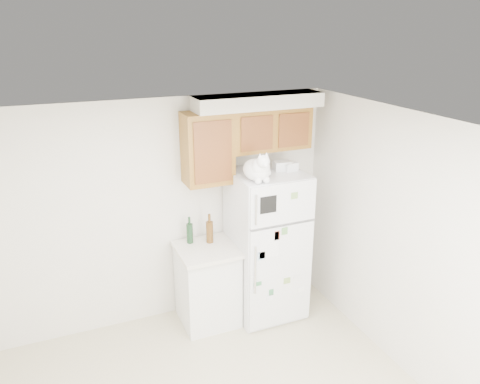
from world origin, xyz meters
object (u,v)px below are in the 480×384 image
refrigerator (267,245)px  bottle_green (190,230)px  storage_box_back (282,166)px  storage_box_front (290,167)px  cat (258,169)px  base_counter (207,284)px  bottle_amber (210,228)px

refrigerator → bottle_green: 0.88m
storage_box_back → storage_box_front: storage_box_back is taller
refrigerator → storage_box_front: storage_box_front is taller
cat → storage_box_front: bearing=20.4°
base_counter → cat: size_ratio=1.98×
refrigerator → base_counter: (-0.69, 0.07, -0.39)m
storage_box_front → cat: bearing=-166.7°
storage_box_back → bottle_amber: storage_box_back is taller
refrigerator → bottle_green: bearing=162.9°
cat → bottle_amber: (-0.40, 0.37, -0.74)m
base_counter → bottle_amber: (0.08, 0.10, 0.62)m
refrigerator → storage_box_back: size_ratio=9.44×
storage_box_front → bottle_amber: size_ratio=0.45×
storage_box_front → bottle_amber: (-0.86, 0.20, -0.66)m
refrigerator → cat: size_ratio=3.67×
refrigerator → bottle_amber: bearing=164.0°
refrigerator → base_counter: size_ratio=1.85×
bottle_amber → storage_box_back: bearing=-10.7°
base_counter → storage_box_back: storage_box_back is taller
base_counter → storage_box_front: size_ratio=6.13×
refrigerator → storage_box_back: 0.92m
storage_box_back → storage_box_front: size_ratio=1.20×
storage_box_front → bottle_green: storage_box_front is taller
base_counter → cat: bearing=-29.2°
cat → bottle_amber: cat is taller
cat → storage_box_front: size_ratio=3.09×
bottle_green → bottle_amber: 0.22m
storage_box_back → bottle_amber: bearing=178.2°
cat → base_counter: bearing=150.8°
refrigerator → bottle_green: size_ratio=5.59×
base_counter → bottle_green: size_ratio=3.02×
refrigerator → bottle_green: refrigerator is taller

